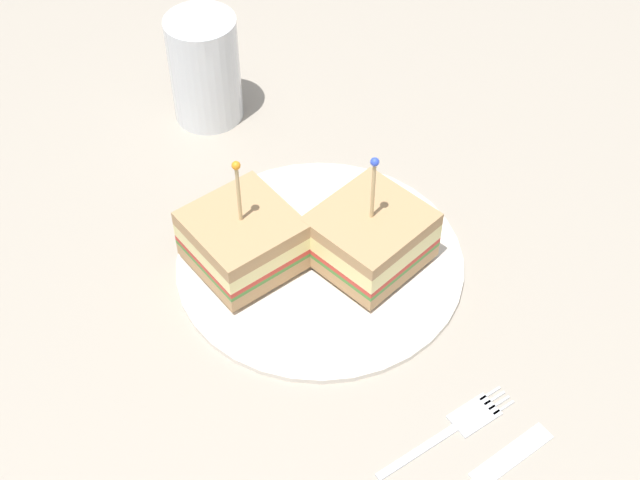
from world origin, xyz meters
TOP-DOWN VIEW (x-y plane):
  - ground_plane at (0.00, 0.00)cm, footprint 100.98×100.98cm
  - plate at (0.00, 0.00)cm, footprint 24.28×24.28cm
  - sandwich_half_front at (4.03, -0.91)cm, footprint 11.52×11.37cm
  - sandwich_half_back at (-6.25, 0.97)cm, footprint 10.83×10.89cm
  - drink_glass at (-6.60, 21.81)cm, footprint 6.75×6.75cm
  - fork at (6.68, -17.49)cm, footprint 11.63×5.67cm
  - knife at (7.64, -21.50)cm, footprint 12.07×6.21cm

SIDE VIEW (x-z plane):
  - ground_plane at x=0.00cm, z-range -2.00..0.00cm
  - fork at x=6.68cm, z-range 0.00..0.35cm
  - knife at x=7.64cm, z-range 0.00..0.35cm
  - plate at x=0.00cm, z-range 0.00..0.99cm
  - sandwich_half_back at x=-6.25cm, z-range -2.06..8.94cm
  - sandwich_half_front at x=4.03cm, z-range -2.10..8.99cm
  - drink_glass at x=-6.60cm, z-range -0.57..10.32cm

